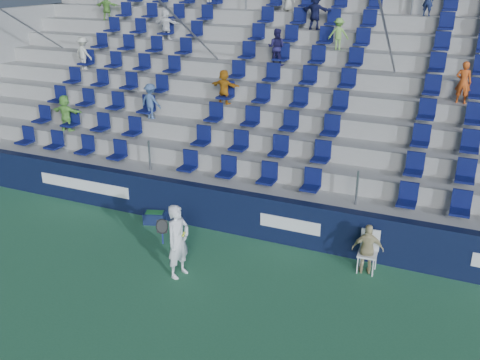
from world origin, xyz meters
name	(u,v)px	position (x,y,z in m)	size (l,w,h in m)	color
ground	(181,293)	(0.00, 0.00, 0.00)	(70.00, 70.00, 0.00)	#31744B
sponsor_wall	(238,213)	(0.00, 3.15, 0.60)	(24.00, 0.32, 1.20)	black
grandstand	(299,112)	(-0.01, 8.24, 2.14)	(24.00, 8.17, 6.63)	#969691
tennis_player	(178,241)	(-0.40, 0.64, 0.89)	(0.69, 0.72, 1.78)	white
line_judge_chair	(369,248)	(3.57, 2.66, 0.58)	(0.48, 0.49, 1.01)	white
line_judge	(368,249)	(3.57, 2.50, 0.62)	(0.73, 0.30, 1.25)	tan
ball_bin	(155,217)	(-2.40, 2.75, 0.18)	(0.68, 0.55, 0.33)	#101B3D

